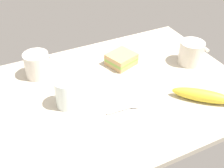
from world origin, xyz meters
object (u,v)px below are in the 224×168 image
(coffee_mug_milky, at_px, (191,52))
(glass_of_milk, at_px, (66,94))
(coffee_mug_black, at_px, (37,64))
(paper_napkin, at_px, (45,159))
(sandwich_main, at_px, (121,59))
(banana, at_px, (202,96))
(spoon, at_px, (129,107))

(coffee_mug_milky, relative_size, glass_of_milk, 1.22)
(coffee_mug_black, distance_m, paper_napkin, 0.38)
(sandwich_main, height_order, paper_napkin, sandwich_main)
(coffee_mug_black, distance_m, sandwich_main, 0.31)
(coffee_mug_black, bearing_deg, glass_of_milk, 101.83)
(coffee_mug_milky, height_order, sandwich_main, coffee_mug_milky)
(coffee_mug_black, relative_size, banana, 0.63)
(banana, bearing_deg, glass_of_milk, -23.38)
(coffee_mug_milky, height_order, paper_napkin, coffee_mug_milky)
(coffee_mug_black, distance_m, banana, 0.57)
(coffee_mug_milky, bearing_deg, paper_napkin, 18.07)
(coffee_mug_milky, bearing_deg, glass_of_milk, 2.97)
(sandwich_main, bearing_deg, glass_of_milk, 26.74)
(coffee_mug_black, height_order, coffee_mug_milky, coffee_mug_black)
(spoon, xyz_separation_m, paper_napkin, (0.29, 0.08, -0.00))
(coffee_mug_black, xyz_separation_m, banana, (-0.43, 0.37, -0.03))
(glass_of_milk, xyz_separation_m, paper_napkin, (0.12, 0.18, -0.04))
(banana, relative_size, spoon, 1.47)
(banana, height_order, spoon, banana)
(glass_of_milk, distance_m, spoon, 0.20)
(coffee_mug_milky, bearing_deg, spoon, 20.97)
(spoon, bearing_deg, coffee_mug_milky, -159.03)
(coffee_mug_black, bearing_deg, banana, 139.86)
(coffee_mug_black, bearing_deg, paper_napkin, 77.88)
(sandwich_main, xyz_separation_m, glass_of_milk, (0.26, 0.13, 0.02))
(coffee_mug_black, relative_size, spoon, 0.93)
(glass_of_milk, bearing_deg, sandwich_main, -153.26)
(coffee_mug_milky, relative_size, sandwich_main, 0.95)
(coffee_mug_black, bearing_deg, spoon, 124.99)
(coffee_mug_milky, distance_m, glass_of_milk, 0.50)
(banana, distance_m, spoon, 0.24)
(sandwich_main, bearing_deg, paper_napkin, 38.93)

